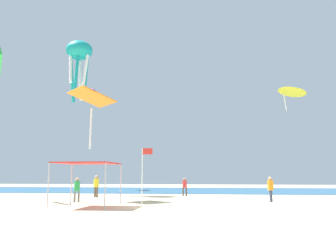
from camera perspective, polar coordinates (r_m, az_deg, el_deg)
ground at (r=22.27m, az=-1.53°, el=-14.25°), size 110.00×110.00×0.10m
ocean_strip at (r=46.84m, az=3.22°, el=-11.62°), size 110.00×19.80×0.03m
canopy_tent at (r=22.45m, az=-12.51°, el=-7.53°), size 3.33×3.38×2.60m
person_near_tent at (r=32.29m, az=-11.19°, el=-10.56°), size 0.44×0.44×1.85m
person_leftmost at (r=33.65m, az=2.63°, el=-10.88°), size 0.44×0.39×1.64m
person_central at (r=26.56m, az=-14.09°, el=-10.94°), size 0.40×0.40×1.69m
person_rightmost at (r=27.20m, az=15.78°, el=-10.75°), size 0.42×0.47×1.76m
banner_flag at (r=20.61m, az=-3.88°, el=-8.80°), size 0.61×0.06×3.36m
kite_octopus_teal at (r=39.37m, az=-13.76°, el=9.44°), size 3.81×3.81×6.41m
kite_delta_yellow at (r=40.25m, az=18.92°, el=3.83°), size 3.98×3.97×2.66m
kite_inflatable_purple at (r=51.49m, az=-11.80°, el=3.19°), size 2.69×5.15×1.82m
kite_diamond_orange at (r=29.03m, az=-11.89°, el=2.40°), size 4.17×4.17×4.52m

